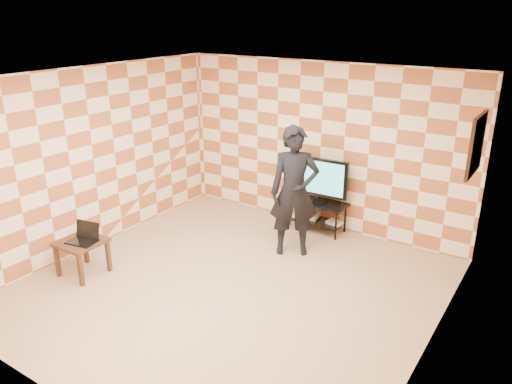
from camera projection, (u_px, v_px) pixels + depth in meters
floor at (231, 287)px, 6.57m from camera, size 5.00×5.00×0.00m
wall_back at (321, 146)px, 8.06m from camera, size 5.00×0.02×2.70m
wall_front at (51, 277)px, 4.15m from camera, size 5.00×0.02×2.70m
wall_left at (93, 159)px, 7.40m from camera, size 0.02×5.00×2.70m
wall_right at (438, 240)px, 4.81m from camera, size 0.02×5.00×2.70m
ceiling at (227, 79)px, 5.64m from camera, size 5.00×5.00×0.02m
wall_art at (477, 145)px, 5.83m from camera, size 0.04×0.72×0.72m
tv_stand at (316, 209)px, 8.15m from camera, size 0.99×0.45×0.50m
tv at (318, 178)px, 7.96m from camera, size 1.01×0.20×0.73m
dvd_player at (306, 214)px, 8.34m from camera, size 0.46×0.36×0.07m
game_console at (335, 222)px, 8.05m from camera, size 0.26×0.20×0.05m
side_table at (82, 247)px, 6.77m from camera, size 0.58×0.58×0.50m
laptop at (84, 237)px, 6.71m from camera, size 0.42×0.36×0.25m
person at (294, 192)px, 7.19m from camera, size 0.84×0.77×1.93m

